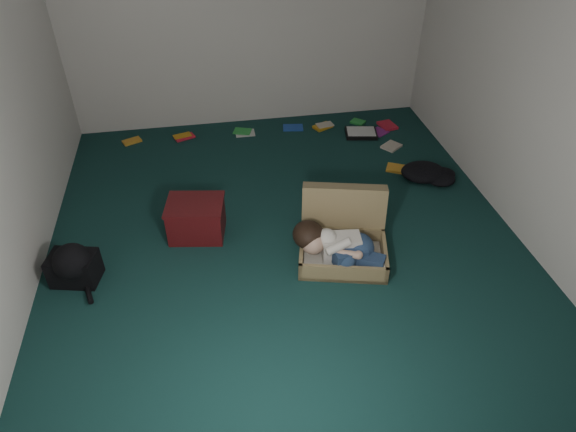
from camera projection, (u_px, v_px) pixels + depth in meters
name	position (u px, v px, depth m)	size (l,w,h in m)	color
floor	(285.00, 237.00, 4.46)	(4.50, 4.50, 0.00)	#123331
wall_back	(248.00, 9.00, 5.42)	(4.50, 4.50, 0.00)	silver
wall_front	(387.00, 353.00, 1.92)	(4.50, 4.50, 0.00)	silver
wall_right	(540.00, 79.00, 3.95)	(4.50, 4.50, 0.00)	silver
suitcase	(343.00, 236.00, 4.24)	(0.84, 0.83, 0.52)	#8F7A4F
person	(338.00, 246.00, 4.08)	(0.72, 0.50, 0.32)	silver
maroon_bin	(196.00, 219.00, 4.40)	(0.54, 0.45, 0.33)	#4D0F12
backpack	(74.00, 267.00, 3.97)	(0.44, 0.35, 0.27)	black
clothing_pile	(436.00, 171.00, 5.17)	(0.45, 0.37, 0.14)	black
paper_tray	(361.00, 133.00, 5.90)	(0.39, 0.32, 0.05)	black
book_scatter	(309.00, 136.00, 5.89)	(3.16, 1.29, 0.02)	orange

